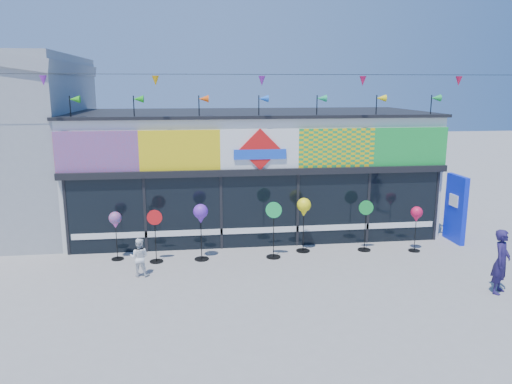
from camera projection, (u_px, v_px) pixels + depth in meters
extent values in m
plane|color=gray|center=(278.00, 290.00, 12.45)|extent=(80.00, 80.00, 0.00)
cube|color=silver|center=(250.00, 171.00, 17.85)|extent=(12.00, 5.00, 4.00)
cube|color=black|center=(260.00, 211.00, 15.55)|extent=(11.60, 0.12, 2.30)
cube|color=black|center=(260.00, 172.00, 15.24)|extent=(12.00, 0.30, 0.20)
cube|color=white|center=(260.00, 230.00, 15.64)|extent=(11.40, 0.10, 0.18)
cube|color=black|center=(250.00, 113.00, 17.42)|extent=(12.20, 5.20, 0.10)
cube|color=black|center=(67.00, 217.00, 14.81)|extent=(0.08, 0.14, 2.30)
cube|color=black|center=(145.00, 215.00, 15.10)|extent=(0.08, 0.14, 2.30)
cube|color=black|center=(221.00, 212.00, 15.39)|extent=(0.08, 0.14, 2.30)
cube|color=black|center=(297.00, 210.00, 15.69)|extent=(0.08, 0.14, 2.30)
cube|color=black|center=(368.00, 208.00, 15.97)|extent=(0.08, 0.14, 2.30)
cube|color=black|center=(436.00, 206.00, 16.26)|extent=(0.08, 0.14, 2.30)
cube|color=red|center=(97.00, 152.00, 14.52)|extent=(2.40, 0.08, 1.20)
cube|color=yellow|center=(180.00, 150.00, 14.82)|extent=(2.40, 0.08, 1.20)
cube|color=white|center=(260.00, 149.00, 15.12)|extent=(2.40, 0.08, 1.20)
cube|color=yellow|center=(337.00, 148.00, 15.41)|extent=(2.40, 0.08, 1.20)
cube|color=green|center=(410.00, 147.00, 15.71)|extent=(2.40, 0.08, 1.20)
cube|color=red|center=(260.00, 149.00, 15.06)|extent=(1.27, 0.06, 1.27)
cube|color=blue|center=(260.00, 154.00, 15.07)|extent=(1.60, 0.05, 0.30)
cube|color=#18A151|center=(132.00, 218.00, 15.11)|extent=(0.78, 0.03, 0.78)
cube|color=red|center=(183.00, 209.00, 15.26)|extent=(0.92, 0.03, 0.92)
cube|color=red|center=(234.00, 203.00, 15.43)|extent=(0.78, 0.03, 0.78)
cube|color=#FBFF15|center=(284.00, 212.00, 15.70)|extent=(0.92, 0.03, 0.92)
cube|color=#1A1EDF|center=(333.00, 205.00, 15.85)|extent=(0.78, 0.03, 0.78)
cube|color=#E04915|center=(380.00, 195.00, 15.99)|extent=(0.92, 0.03, 0.92)
cylinder|color=black|center=(70.00, 108.00, 14.39)|extent=(0.03, 0.03, 0.70)
cone|color=green|center=(75.00, 99.00, 14.35)|extent=(0.30, 0.22, 0.22)
cylinder|color=black|center=(134.00, 108.00, 14.61)|extent=(0.03, 0.03, 0.70)
cone|color=#1AAA1A|center=(138.00, 99.00, 14.58)|extent=(0.30, 0.22, 0.22)
cylinder|color=black|center=(199.00, 107.00, 14.85)|extent=(0.03, 0.03, 0.70)
cone|color=#FF530D|center=(204.00, 99.00, 14.81)|extent=(0.30, 0.22, 0.22)
cylinder|color=black|center=(259.00, 107.00, 15.07)|extent=(0.03, 0.03, 0.70)
cone|color=blue|center=(263.00, 99.00, 15.04)|extent=(0.30, 0.22, 0.22)
cylinder|color=black|center=(317.00, 107.00, 15.30)|extent=(0.03, 0.03, 0.70)
cone|color=#19A25E|center=(322.00, 98.00, 15.26)|extent=(0.30, 0.22, 0.22)
cylinder|color=black|center=(376.00, 106.00, 15.54)|extent=(0.03, 0.03, 0.70)
cone|color=yellow|center=(381.00, 98.00, 15.50)|extent=(0.30, 0.22, 0.22)
cylinder|color=black|center=(431.00, 106.00, 15.76)|extent=(0.03, 0.03, 0.70)
cone|color=green|center=(436.00, 98.00, 15.73)|extent=(0.30, 0.22, 0.22)
cylinder|color=black|center=(262.00, 74.00, 14.24)|extent=(16.00, 0.01, 0.01)
cone|color=purple|center=(43.00, 81.00, 13.53)|extent=(0.20, 0.20, 0.28)
cone|color=#FFAE0D|center=(156.00, 81.00, 13.91)|extent=(0.20, 0.20, 0.28)
cone|color=purple|center=(262.00, 81.00, 14.28)|extent=(0.20, 0.20, 0.28)
cone|color=#D71449|center=(363.00, 81.00, 14.66)|extent=(0.20, 0.20, 0.28)
cone|color=red|center=(459.00, 81.00, 15.03)|extent=(0.20, 0.20, 0.28)
cube|color=#0E25D8|center=(456.00, 209.00, 16.10)|extent=(0.19, 1.10, 2.18)
cube|color=white|center=(454.00, 200.00, 16.03)|extent=(0.06, 0.49, 0.38)
cylinder|color=black|center=(118.00, 259.00, 14.61)|extent=(0.36, 0.36, 0.03)
cylinder|color=black|center=(116.00, 239.00, 14.48)|extent=(0.02, 0.02, 1.18)
sphere|color=#E74DB6|center=(115.00, 218.00, 14.35)|extent=(0.36, 0.36, 0.36)
cone|color=#E74DB6|center=(116.00, 226.00, 14.40)|extent=(0.18, 0.18, 0.16)
cylinder|color=black|center=(156.00, 261.00, 14.40)|extent=(0.39, 0.39, 0.03)
cylinder|color=black|center=(156.00, 240.00, 14.26)|extent=(0.02, 0.02, 1.28)
cylinder|color=red|center=(155.00, 217.00, 14.13)|extent=(0.43, 0.07, 0.43)
cylinder|color=black|center=(202.00, 259.00, 14.60)|extent=(0.42, 0.42, 0.03)
cylinder|color=black|center=(201.00, 236.00, 14.45)|extent=(0.03, 0.03, 1.37)
sphere|color=#6628BC|center=(201.00, 211.00, 14.29)|extent=(0.42, 0.42, 0.42)
cone|color=#6628BC|center=(201.00, 220.00, 14.35)|extent=(0.21, 0.21, 0.19)
cylinder|color=black|center=(273.00, 257.00, 14.77)|extent=(0.43, 0.43, 0.03)
cylinder|color=black|center=(274.00, 234.00, 14.62)|extent=(0.03, 0.03, 1.40)
cylinder|color=green|center=(274.00, 210.00, 14.47)|extent=(0.46, 0.18, 0.47)
cylinder|color=black|center=(303.00, 251.00, 15.32)|extent=(0.42, 0.42, 0.03)
cylinder|color=black|center=(303.00, 229.00, 15.18)|extent=(0.03, 0.03, 1.38)
sphere|color=yellow|center=(304.00, 205.00, 15.02)|extent=(0.42, 0.42, 0.42)
cone|color=yellow|center=(304.00, 213.00, 15.07)|extent=(0.21, 0.21, 0.19)
cylinder|color=black|center=(364.00, 250.00, 15.42)|extent=(0.40, 0.40, 0.03)
cylinder|color=black|center=(365.00, 229.00, 15.27)|extent=(0.02, 0.02, 1.31)
cylinder|color=green|center=(366.00, 208.00, 15.13)|extent=(0.44, 0.08, 0.44)
cylinder|color=black|center=(414.00, 251.00, 15.34)|extent=(0.36, 0.36, 0.03)
cylinder|color=black|center=(415.00, 232.00, 15.22)|extent=(0.02, 0.02, 1.16)
sphere|color=#D21341|center=(417.00, 212.00, 15.09)|extent=(0.36, 0.36, 0.36)
cone|color=#D21341|center=(416.00, 219.00, 15.14)|extent=(0.18, 0.18, 0.16)
imported|color=#1F1748|center=(501.00, 262.00, 12.12)|extent=(0.69, 0.68, 1.60)
imported|color=white|center=(139.00, 257.00, 13.25)|extent=(0.55, 0.37, 1.05)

